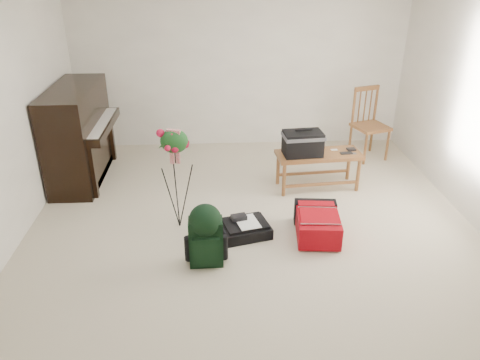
{
  "coord_description": "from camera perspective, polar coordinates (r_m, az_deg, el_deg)",
  "views": [
    {
      "loc": [
        -0.38,
        -4.31,
        2.81
      ],
      "look_at": [
        -0.13,
        0.35,
        0.51
      ],
      "focal_mm": 35.0,
      "sensor_mm": 36.0,
      "label": 1
    }
  ],
  "objects": [
    {
      "name": "floor",
      "position": [
        5.16,
        1.62,
        -6.77
      ],
      "size": [
        5.0,
        5.5,
        0.01
      ],
      "primitive_type": "cube",
      "color": "beige",
      "rests_on": "ground"
    },
    {
      "name": "green_backpack",
      "position": [
        4.55,
        -4.21,
        -6.39
      ],
      "size": [
        0.33,
        0.32,
        0.65
      ],
      "rotation": [
        0.0,
        0.0,
        0.02
      ],
      "color": "black",
      "rests_on": "floor"
    },
    {
      "name": "dining_chair",
      "position": [
        7.17,
        15.56,
        6.54
      ],
      "size": [
        0.57,
        0.57,
        1.04
      ],
      "rotation": [
        0.0,
        0.0,
        0.32
      ],
      "color": "brown",
      "rests_on": "floor"
    },
    {
      "name": "red_suitcase",
      "position": [
        5.18,
        9.3,
        -4.99
      ],
      "size": [
        0.5,
        0.7,
        0.28
      ],
      "rotation": [
        0.0,
        0.0,
        -0.1
      ],
      "color": "#B90712",
      "rests_on": "floor"
    },
    {
      "name": "flower_stand",
      "position": [
        5.09,
        -7.72,
        0.04
      ],
      "size": [
        0.46,
        0.46,
        1.19
      ],
      "rotation": [
        0.0,
        0.0,
        -0.29
      ],
      "color": "black",
      "rests_on": "floor"
    },
    {
      "name": "bench",
      "position": [
        5.97,
        8.24,
        4.09
      ],
      "size": [
        1.11,
        0.53,
        0.83
      ],
      "rotation": [
        0.0,
        0.0,
        0.09
      ],
      "color": "brown",
      "rests_on": "floor"
    },
    {
      "name": "piano",
      "position": [
        6.56,
        -18.98,
        5.1
      ],
      "size": [
        0.71,
        1.5,
        1.25
      ],
      "color": "black",
      "rests_on": "floor"
    },
    {
      "name": "wall_back",
      "position": [
        7.24,
        -0.04,
        13.81
      ],
      "size": [
        5.0,
        0.04,
        2.5
      ],
      "primitive_type": "cube",
      "color": "white",
      "rests_on": "floor"
    },
    {
      "name": "black_duffel",
      "position": [
        5.14,
        0.6,
        -5.87
      ],
      "size": [
        0.6,
        0.52,
        0.21
      ],
      "rotation": [
        0.0,
        0.0,
        0.26
      ],
      "color": "black",
      "rests_on": "floor"
    }
  ]
}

